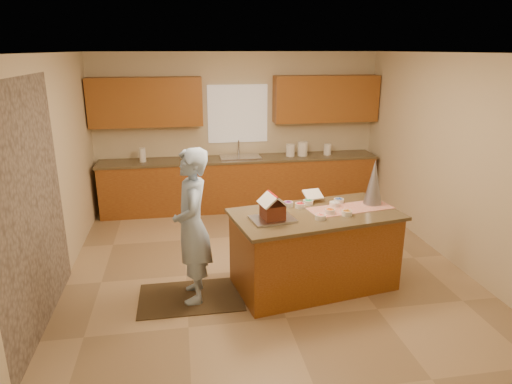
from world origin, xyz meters
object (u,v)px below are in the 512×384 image
island_base (314,251)px  tinsel_tree (374,182)px  boy (192,226)px  gingerbread_house (273,209)px

island_base → tinsel_tree: bearing=3.7°
tinsel_tree → island_base: bearing=-166.3°
island_base → boy: boy is taller
island_base → gingerbread_house: gingerbread_house is taller
tinsel_tree → gingerbread_house: size_ratio=1.70×
boy → gingerbread_house: 0.90m
boy → island_base: bearing=92.5°
boy → gingerbread_house: size_ratio=5.32×
island_base → boy: 1.49m
island_base → gingerbread_house: size_ratio=5.57×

